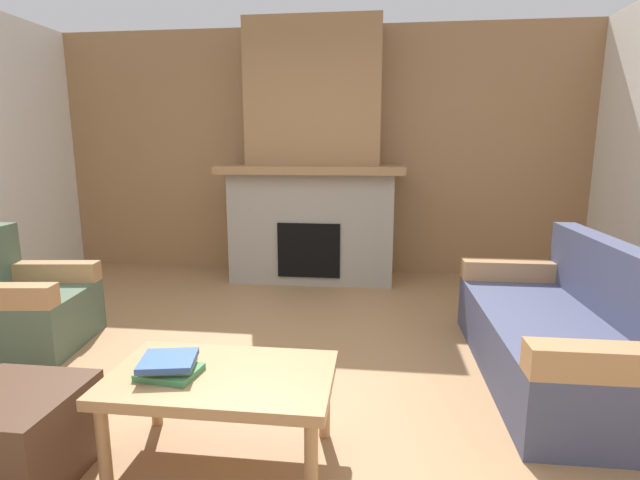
{
  "coord_description": "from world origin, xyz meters",
  "views": [
    {
      "loc": [
        0.69,
        -2.52,
        1.43
      ],
      "look_at": [
        0.26,
        1.09,
        0.72
      ],
      "focal_mm": 27.04,
      "sensor_mm": 36.0,
      "label": 1
    }
  ],
  "objects_px": {
    "couch": "(563,334)",
    "coffee_table": "(222,384)",
    "ottoman": "(17,436)",
    "armchair": "(21,307)",
    "fireplace": "(314,171)"
  },
  "relations": [
    {
      "from": "couch",
      "to": "ottoman",
      "type": "distance_m",
      "value": 2.97
    },
    {
      "from": "couch",
      "to": "armchair",
      "type": "distance_m",
      "value": 3.68
    },
    {
      "from": "couch",
      "to": "armchair",
      "type": "xyz_separation_m",
      "value": [
        -3.68,
        0.03,
        0.01
      ]
    },
    {
      "from": "fireplace",
      "to": "armchair",
      "type": "bearing_deg",
      "value": -130.67
    },
    {
      "from": "armchair",
      "to": "coffee_table",
      "type": "xyz_separation_m",
      "value": [
        1.84,
        -1.08,
        0.08
      ]
    },
    {
      "from": "armchair",
      "to": "couch",
      "type": "bearing_deg",
      "value": -0.53
    },
    {
      "from": "fireplace",
      "to": "armchair",
      "type": "relative_size",
      "value": 3.18
    },
    {
      "from": "couch",
      "to": "coffee_table",
      "type": "xyz_separation_m",
      "value": [
        -1.84,
        -1.04,
        0.09
      ]
    },
    {
      "from": "ottoman",
      "to": "couch",
      "type": "bearing_deg",
      "value": 25.39
    },
    {
      "from": "coffee_table",
      "to": "ottoman",
      "type": "height_order",
      "value": "coffee_table"
    },
    {
      "from": "coffee_table",
      "to": "ottoman",
      "type": "relative_size",
      "value": 1.92
    },
    {
      "from": "armchair",
      "to": "ottoman",
      "type": "height_order",
      "value": "armchair"
    },
    {
      "from": "couch",
      "to": "fireplace",
      "type": "bearing_deg",
      "value": 130.47
    },
    {
      "from": "couch",
      "to": "ottoman",
      "type": "xyz_separation_m",
      "value": [
        -2.68,
        -1.27,
        -0.09
      ]
    },
    {
      "from": "coffee_table",
      "to": "couch",
      "type": "bearing_deg",
      "value": 29.55
    }
  ]
}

